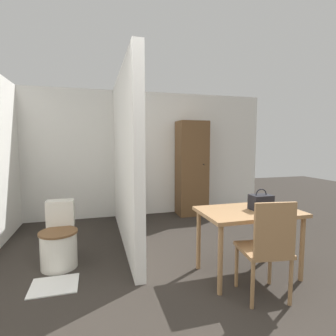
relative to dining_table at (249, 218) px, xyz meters
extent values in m
cube|color=white|center=(-0.75, 2.83, 0.60)|extent=(5.40, 0.12, 2.50)
cube|color=white|center=(-1.20, 1.44, 0.60)|extent=(0.12, 2.67, 2.50)
cube|color=#997047|center=(0.00, 0.00, 0.07)|extent=(1.09, 0.67, 0.04)
cylinder|color=#997047|center=(-0.48, -0.28, -0.30)|extent=(0.05, 0.05, 0.70)
cylinder|color=#997047|center=(0.48, -0.28, -0.30)|extent=(0.05, 0.05, 0.70)
cylinder|color=#997047|center=(-0.48, 0.28, -0.30)|extent=(0.05, 0.05, 0.70)
cylinder|color=#997047|center=(0.48, 0.28, -0.30)|extent=(0.05, 0.05, 0.70)
cube|color=#997047|center=(-0.10, -0.40, -0.19)|extent=(0.48, 0.48, 0.04)
cube|color=#997047|center=(-0.12, -0.60, 0.07)|extent=(0.38, 0.08, 0.49)
cylinder|color=#997047|center=(-0.25, -0.19, -0.43)|extent=(0.04, 0.04, 0.44)
cylinder|color=#997047|center=(0.11, -0.24, -0.43)|extent=(0.04, 0.04, 0.44)
cylinder|color=#997047|center=(-0.30, -0.56, -0.43)|extent=(0.04, 0.04, 0.44)
cylinder|color=#997047|center=(0.06, -0.61, -0.43)|extent=(0.04, 0.04, 0.44)
cylinder|color=silver|center=(-2.08, 0.76, -0.44)|extent=(0.42, 0.42, 0.42)
cylinder|color=brown|center=(-2.08, 0.76, -0.22)|extent=(0.44, 0.44, 0.02)
cube|color=silver|center=(-2.08, 1.04, -0.06)|extent=(0.33, 0.18, 0.34)
cube|color=black|center=(0.14, -0.02, 0.18)|extent=(0.23, 0.16, 0.17)
torus|color=black|center=(0.14, -0.02, 0.26)|extent=(0.14, 0.01, 0.14)
cube|color=brown|center=(0.28, 2.53, 0.31)|extent=(0.60, 0.45, 1.92)
sphere|color=black|center=(0.45, 2.30, 0.40)|extent=(0.02, 0.02, 0.02)
cube|color=silver|center=(-2.08, 0.32, -0.65)|extent=(0.47, 0.39, 0.01)
camera|label=1|loc=(-1.64, -2.49, 0.84)|focal=28.00mm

